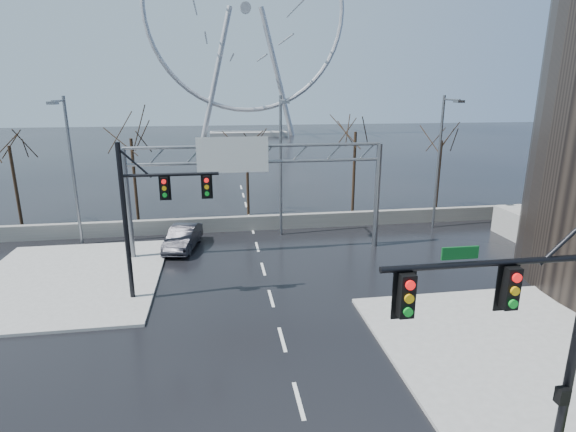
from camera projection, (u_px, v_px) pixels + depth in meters
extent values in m
plane|color=black|center=(299.00, 401.00, 15.45)|extent=(260.00, 260.00, 0.00)
cube|color=gray|center=(524.00, 343.00, 18.83)|extent=(12.00, 10.00, 0.15)
cube|color=gray|center=(68.00, 279.00, 25.21)|extent=(10.00, 12.00, 0.15)
cube|color=slate|center=(252.00, 223.00, 34.34)|extent=(52.00, 0.50, 1.10)
cylinder|color=black|center=(576.00, 344.00, 11.54)|extent=(0.24, 0.24, 8.00)
cylinder|color=black|center=(490.00, 263.00, 10.49)|extent=(5.40, 0.16, 0.16)
cube|color=black|center=(511.00, 288.00, 10.59)|extent=(0.35, 0.28, 1.05)
cube|color=black|center=(406.00, 296.00, 10.20)|extent=(0.35, 0.28, 1.05)
cylinder|color=black|center=(126.00, 224.00, 21.90)|extent=(0.24, 0.24, 8.00)
cylinder|color=black|center=(170.00, 175.00, 21.60)|extent=(4.60, 0.16, 0.16)
cube|color=black|center=(165.00, 188.00, 21.57)|extent=(0.35, 0.28, 1.05)
cube|color=black|center=(207.00, 186.00, 21.87)|extent=(0.35, 0.28, 1.05)
cylinder|color=slate|center=(128.00, 205.00, 27.59)|extent=(0.36, 0.36, 7.00)
cylinder|color=slate|center=(377.00, 196.00, 29.98)|extent=(0.36, 0.36, 7.00)
cylinder|color=slate|center=(257.00, 146.00, 27.85)|extent=(16.00, 0.20, 0.20)
cylinder|color=slate|center=(257.00, 162.00, 28.12)|extent=(16.00, 0.20, 0.20)
cube|color=#094818|center=(233.00, 155.00, 27.61)|extent=(4.20, 0.10, 2.00)
cube|color=silver|center=(233.00, 155.00, 27.56)|extent=(4.40, 0.02, 2.20)
cylinder|color=slate|center=(73.00, 173.00, 29.93)|extent=(0.20, 0.20, 10.00)
cylinder|color=slate|center=(58.00, 101.00, 27.62)|extent=(0.12, 2.20, 0.12)
cube|color=slate|center=(53.00, 103.00, 26.69)|extent=(0.50, 0.70, 0.18)
cylinder|color=slate|center=(281.00, 168.00, 32.01)|extent=(0.20, 0.20, 10.00)
cylinder|color=slate|center=(283.00, 100.00, 29.70)|extent=(0.12, 2.20, 0.12)
cube|color=slate|center=(285.00, 102.00, 28.78)|extent=(0.50, 0.70, 0.18)
cylinder|color=slate|center=(438.00, 164.00, 33.80)|extent=(0.20, 0.20, 10.00)
cylinder|color=slate|center=(452.00, 100.00, 31.49)|extent=(0.12, 2.20, 0.12)
cube|color=slate|center=(459.00, 101.00, 30.57)|extent=(0.50, 0.70, 0.18)
cylinder|color=black|center=(16.00, 186.00, 34.76)|extent=(0.24, 0.24, 6.30)
cylinder|color=black|center=(135.00, 181.00, 35.57)|extent=(0.24, 0.24, 6.75)
cylinder|color=black|center=(248.00, 181.00, 37.98)|extent=(0.24, 0.24, 5.85)
cylinder|color=black|center=(354.00, 173.00, 38.22)|extent=(0.24, 0.24, 7.02)
cylinder|color=black|center=(439.00, 175.00, 40.00)|extent=(0.24, 0.24, 6.12)
cube|color=gray|center=(248.00, 134.00, 106.47)|extent=(18.00, 6.00, 1.00)
torus|color=#B2B2B7|center=(246.00, 8.00, 99.08)|extent=(45.00, 1.00, 45.00)
cylinder|color=#B2B2B7|center=(246.00, 8.00, 99.08)|extent=(2.40, 1.50, 2.40)
cylinder|color=#B2B2B7|center=(216.00, 74.00, 101.80)|extent=(8.28, 1.20, 28.82)
cylinder|color=#B2B2B7|center=(277.00, 74.00, 103.88)|extent=(8.28, 1.20, 28.82)
imported|color=black|center=(183.00, 238.00, 30.18)|extent=(2.54, 4.94, 1.55)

